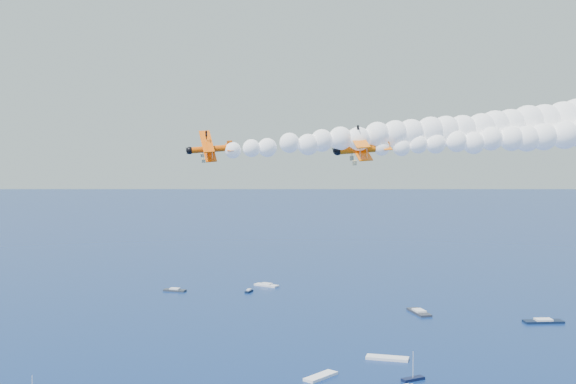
% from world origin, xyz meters
% --- Properties ---
extents(biplane_lead, '(12.17, 13.23, 8.48)m').
position_xyz_m(biplane_lead, '(7.20, 26.41, 54.71)').
color(biplane_lead, '#FF6805').
extents(biplane_trail, '(10.11, 10.56, 7.35)m').
position_xyz_m(biplane_trail, '(-9.96, 13.37, 54.69)').
color(biplane_trail, '#E95204').
extents(smoke_trail_trail, '(71.67, 69.64, 11.89)m').
position_xyz_m(smoke_trail_trail, '(17.11, 34.27, 57.33)').
color(smoke_trail_trail, white).
extents(spectator_boats, '(226.99, 158.61, 0.70)m').
position_xyz_m(spectator_boats, '(-7.08, 108.52, 0.35)').
color(spectator_boats, white).
rests_on(spectator_boats, ground).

